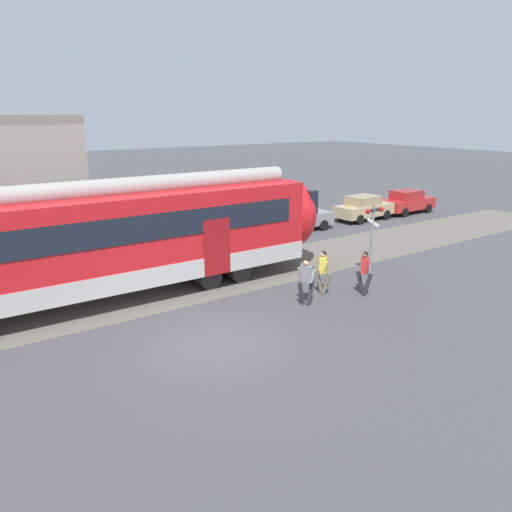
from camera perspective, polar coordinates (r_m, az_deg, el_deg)
ground_plane at (r=14.79m, az=-4.85°, el=-9.98°), size 160.00×160.00×0.00m
pedestrian_grey at (r=17.36m, az=5.81°, el=-2.46°), size 0.68×0.54×1.67m
pedestrian_yellow at (r=18.44m, az=7.67°, el=-1.49°), size 0.46×0.70×1.67m
pedestrian_red at (r=18.64m, az=12.30°, el=-1.54°), size 0.48×0.70×1.67m
parked_car_grey at (r=28.53m, az=4.80°, el=4.45°), size 4.04×1.84×1.54m
parked_car_tan at (r=32.01m, az=12.21°, el=5.41°), size 4.07×1.89×1.54m
parked_car_red at (r=35.02m, az=16.89°, el=5.97°), size 4.04×1.84×1.54m
crossing_signal at (r=20.58m, az=13.19°, el=3.08°), size 0.96×0.22×3.00m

